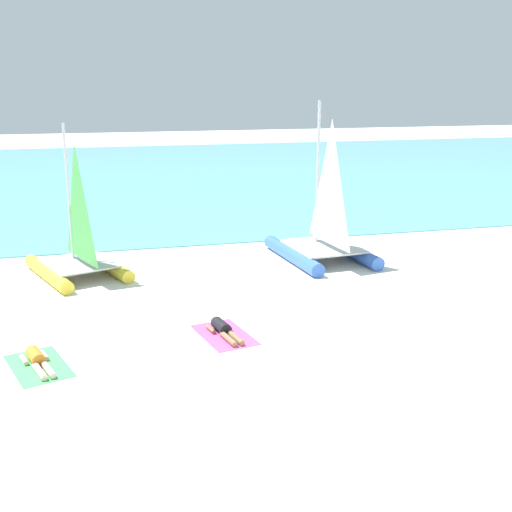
# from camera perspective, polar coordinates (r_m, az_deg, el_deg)

# --- Properties ---
(ground_plane) EXTENTS (120.00, 120.00, 0.00)m
(ground_plane) POSITION_cam_1_polar(r_m,az_deg,el_deg) (23.12, -3.12, 0.23)
(ground_plane) COLOR white
(ocean_water) EXTENTS (120.00, 40.00, 0.05)m
(ocean_water) POSITION_cam_1_polar(r_m,az_deg,el_deg) (43.78, -8.85, 7.23)
(ocean_water) COLOR #5BB2C1
(ocean_water) RESTS_ON ground
(sailboat_blue) EXTENTS (3.02, 4.37, 5.39)m
(sailboat_blue) POSITION_cam_1_polar(r_m,az_deg,el_deg) (22.19, 5.97, 1.67)
(sailboat_blue) COLOR blue
(sailboat_blue) RESTS_ON ground
(sailboat_yellow) EXTENTS (3.44, 4.23, 4.77)m
(sailboat_yellow) POSITION_cam_1_polar(r_m,az_deg,el_deg) (21.01, -15.59, 0.15)
(sailboat_yellow) COLOR yellow
(sailboat_yellow) RESTS_ON ground
(towel_left) EXTENTS (1.63, 2.15, 0.01)m
(towel_left) POSITION_cam_1_polar(r_m,az_deg,el_deg) (14.89, -18.80, -9.26)
(towel_left) COLOR #4CB266
(towel_left) RESTS_ON ground
(sunbather_left) EXTENTS (0.84, 1.54, 0.30)m
(sunbather_left) POSITION_cam_1_polar(r_m,az_deg,el_deg) (14.90, -18.91, -8.72)
(sunbather_left) COLOR orange
(sunbather_left) RESTS_ON towel_left
(towel_right) EXTENTS (1.46, 2.08, 0.01)m
(towel_right) POSITION_cam_1_polar(r_m,az_deg,el_deg) (15.76, -2.83, -7.03)
(towel_right) COLOR #D84C99
(towel_right) RESTS_ON ground
(sunbather_right) EXTENTS (0.70, 1.56, 0.30)m
(sunbather_right) POSITION_cam_1_polar(r_m,az_deg,el_deg) (15.77, -2.93, -6.53)
(sunbather_right) COLOR black
(sunbather_right) RESTS_ON towel_right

